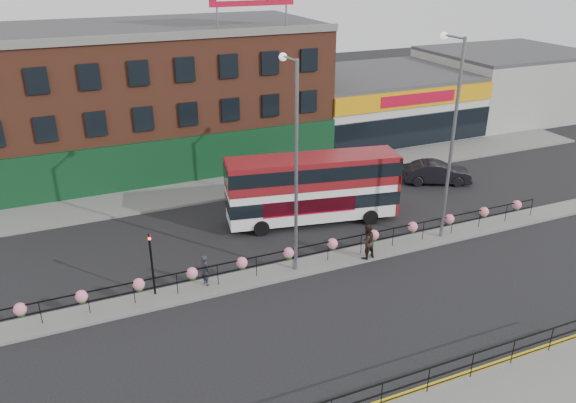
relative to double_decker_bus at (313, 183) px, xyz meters
name	(u,v)px	position (x,y,z in m)	size (l,w,h in m)	color
ground	(311,267)	(-2.43, -4.85, -2.55)	(120.00, 120.00, 0.00)	black
north_pavement	(238,185)	(-2.43, 7.15, -2.48)	(60.00, 4.00, 0.15)	slate
median	(311,265)	(-2.43, -4.85, -2.48)	(60.00, 1.60, 0.15)	slate
yellow_line_inner	(420,387)	(-2.43, -14.55, -2.54)	(60.00, 0.10, 0.01)	gold
yellow_line_outer	(423,390)	(-2.43, -14.73, -2.54)	(60.00, 0.10, 0.01)	gold
brick_building	(152,95)	(-6.43, 15.11, 2.58)	(25.00, 12.21, 10.30)	brown
supermarket	(377,102)	(13.57, 15.05, 0.10)	(15.00, 12.25, 5.30)	silver
warehouse_east	(504,83)	(28.32, 15.15, 0.60)	(14.50, 12.00, 6.30)	#9F9F9A
median_railing	(311,249)	(-2.43, -4.85, -1.50)	(30.04, 0.56, 1.23)	black
south_railing	(382,390)	(-4.43, -14.95, -1.59)	(20.04, 0.05, 1.12)	black
double_decker_bus	(313,183)	(0.00, 0.00, 0.00)	(10.54, 4.22, 4.15)	white
car	(437,172)	(10.76, 2.20, -1.77)	(5.01, 3.48, 1.57)	black
pedestrian_a	(205,270)	(-7.96, -4.59, -1.60)	(0.54, 0.67, 1.61)	#24252E
pedestrian_b	(367,241)	(0.57, -5.40, -1.42)	(1.05, 0.88, 1.96)	black
lamp_column_west	(294,151)	(-3.35, -4.73, 3.92)	(0.38, 1.87, 10.66)	slate
lamp_column_east	(451,123)	(5.78, -4.65, 4.19)	(0.40, 1.95, 11.12)	slate
traffic_light_median	(150,251)	(-10.43, -4.46, -0.08)	(0.15, 0.28, 3.65)	black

